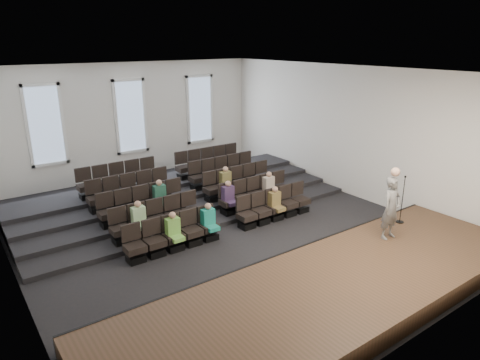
# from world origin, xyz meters

# --- Properties ---
(ground) EXTENTS (14.00, 14.00, 0.00)m
(ground) POSITION_xyz_m (0.00, 0.00, 0.00)
(ground) COLOR black
(ground) RESTS_ON ground
(ceiling) EXTENTS (12.00, 14.00, 0.02)m
(ceiling) POSITION_xyz_m (0.00, 0.00, 5.01)
(ceiling) COLOR white
(ceiling) RESTS_ON ground
(wall_back) EXTENTS (12.00, 0.04, 5.00)m
(wall_back) POSITION_xyz_m (0.00, 7.02, 2.50)
(wall_back) COLOR silver
(wall_back) RESTS_ON ground
(wall_front) EXTENTS (12.00, 0.04, 5.00)m
(wall_front) POSITION_xyz_m (0.00, -7.02, 2.50)
(wall_front) COLOR silver
(wall_front) RESTS_ON ground
(wall_left) EXTENTS (0.04, 14.00, 5.00)m
(wall_left) POSITION_xyz_m (-6.02, 0.00, 2.50)
(wall_left) COLOR silver
(wall_left) RESTS_ON ground
(wall_right) EXTENTS (0.04, 14.00, 5.00)m
(wall_right) POSITION_xyz_m (6.02, 0.00, 2.50)
(wall_right) COLOR silver
(wall_right) RESTS_ON ground
(stage) EXTENTS (11.80, 3.60, 0.50)m
(stage) POSITION_xyz_m (0.00, -5.10, 0.25)
(stage) COLOR #482F1F
(stage) RESTS_ON ground
(stage_lip) EXTENTS (11.80, 0.06, 0.52)m
(stage_lip) POSITION_xyz_m (0.00, -3.33, 0.25)
(stage_lip) COLOR black
(stage_lip) RESTS_ON ground
(risers) EXTENTS (11.80, 4.80, 0.60)m
(risers) POSITION_xyz_m (0.00, 3.17, 0.20)
(risers) COLOR black
(risers) RESTS_ON ground
(seating_rows) EXTENTS (6.80, 4.70, 1.67)m
(seating_rows) POSITION_xyz_m (-0.00, 1.54, 0.68)
(seating_rows) COLOR black
(seating_rows) RESTS_ON ground
(windows) EXTENTS (8.44, 0.10, 3.24)m
(windows) POSITION_xyz_m (0.00, 6.95, 2.70)
(windows) COLOR white
(windows) RESTS_ON wall_back
(audience) EXTENTS (5.45, 2.64, 1.10)m
(audience) POSITION_xyz_m (0.00, 0.32, 0.81)
(audience) COLOR #78BE4C
(audience) RESTS_ON seating_rows
(speaker) EXTENTS (0.67, 0.44, 1.80)m
(speaker) POSITION_xyz_m (2.96, -4.36, 1.40)
(speaker) COLOR slate
(speaker) RESTS_ON stage
(mic_stand) EXTENTS (0.25, 0.25, 1.51)m
(mic_stand) POSITION_xyz_m (4.18, -3.91, 0.95)
(mic_stand) COLOR black
(mic_stand) RESTS_ON stage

